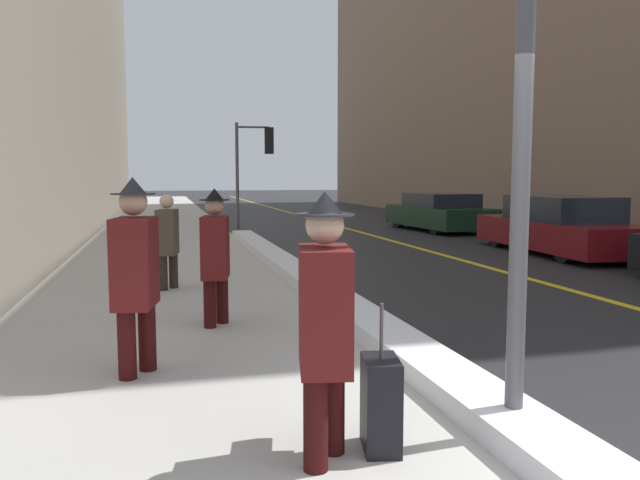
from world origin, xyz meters
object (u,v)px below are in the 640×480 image
at_px(pedestrian_trailing, 325,317).
at_px(pedestrian_in_fedora, 215,252).
at_px(pedestrian_with_shoulder_bag, 135,269).
at_px(rolling_suitcase, 381,405).
at_px(traffic_light_near, 257,152).
at_px(parked_car_maroon, 559,227).
at_px(parked_car_dark_green, 439,213).
at_px(pedestrian_in_glasses, 168,237).

height_order(pedestrian_trailing, pedestrian_in_fedora, pedestrian_trailing).
relative_size(pedestrian_with_shoulder_bag, rolling_suitcase, 1.82).
relative_size(traffic_light_near, pedestrian_with_shoulder_bag, 2.07).
bearing_deg(pedestrian_trailing, pedestrian_with_shoulder_bag, -139.40).
height_order(pedestrian_in_fedora, rolling_suitcase, pedestrian_in_fedora).
bearing_deg(traffic_light_near, pedestrian_in_fedora, -96.34).
bearing_deg(rolling_suitcase, pedestrian_with_shoulder_bag, -130.98).
distance_m(parked_car_maroon, parked_car_dark_green, 6.40).
xyz_separation_m(pedestrian_with_shoulder_bag, rolling_suitcase, (1.54, -1.95, -0.64)).
bearing_deg(traffic_light_near, rolling_suitcase, -91.95).
relative_size(traffic_light_near, pedestrian_trailing, 2.17).
distance_m(pedestrian_in_fedora, parked_car_dark_green, 14.07).
height_order(parked_car_maroon, parked_car_dark_green, parked_car_maroon).
height_order(parked_car_dark_green, rolling_suitcase, parked_car_dark_green).
xyz_separation_m(traffic_light_near, pedestrian_trailing, (-2.28, -17.85, -1.68)).
height_order(pedestrian_trailing, parked_car_maroon, pedestrian_trailing).
bearing_deg(pedestrian_in_fedora, pedestrian_in_glasses, -157.92).
height_order(traffic_light_near, rolling_suitcase, traffic_light_near).
relative_size(pedestrian_in_glasses, parked_car_maroon, 0.30).
xyz_separation_m(pedestrian_in_fedora, pedestrian_in_glasses, (-0.51, 2.56, -0.06)).
height_order(pedestrian_in_glasses, rolling_suitcase, pedestrian_in_glasses).
xyz_separation_m(pedestrian_in_fedora, rolling_suitcase, (0.72, -3.62, -0.57)).
relative_size(pedestrian_in_glasses, rolling_suitcase, 1.55).
height_order(pedestrian_trailing, pedestrian_in_glasses, pedestrian_trailing).
xyz_separation_m(pedestrian_in_glasses, rolling_suitcase, (1.23, -6.18, -0.51)).
height_order(pedestrian_with_shoulder_bag, rolling_suitcase, pedestrian_with_shoulder_bag).
relative_size(pedestrian_trailing, pedestrian_with_shoulder_bag, 0.95).
height_order(pedestrian_trailing, parked_car_dark_green, pedestrian_trailing).
relative_size(pedestrian_in_fedora, rolling_suitcase, 1.69).
bearing_deg(pedestrian_in_glasses, parked_car_dark_green, 146.50).
bearing_deg(rolling_suitcase, pedestrian_trailing, -69.74).
bearing_deg(parked_car_maroon, pedestrian_with_shoulder_bag, 131.03).
height_order(pedestrian_with_shoulder_bag, pedestrian_in_glasses, pedestrian_with_shoulder_bag).
distance_m(traffic_light_near, pedestrian_in_fedora, 14.51).
distance_m(pedestrian_trailing, parked_car_dark_green, 17.04).
height_order(pedestrian_with_shoulder_bag, parked_car_dark_green, pedestrian_with_shoulder_bag).
xyz_separation_m(traffic_light_near, pedestrian_in_fedora, (-2.62, -14.16, -1.71)).
xyz_separation_m(traffic_light_near, pedestrian_with_shoulder_bag, (-3.44, -15.83, -1.64)).
relative_size(traffic_light_near, pedestrian_in_glasses, 2.43).
bearing_deg(parked_car_dark_green, parked_car_maroon, 176.27).
bearing_deg(pedestrian_with_shoulder_bag, pedestrian_in_fedora, 164.57).
bearing_deg(rolling_suitcase, parked_car_dark_green, 164.51).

